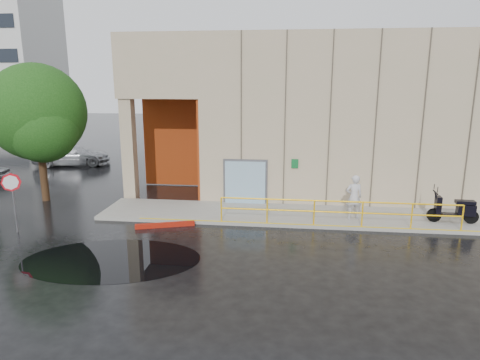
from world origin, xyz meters
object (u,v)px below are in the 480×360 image
Objects in this scene: scooter at (455,202)px; car_c at (71,155)px; red_curb at (165,225)px; person at (354,197)px; tree_near at (38,116)px; stop_sign at (12,189)px.

car_c is (-21.93, 10.27, -0.29)m from scooter.
scooter is 0.84× the size of red_curb.
tree_near is (-14.62, 1.47, 3.09)m from person.
stop_sign is at bearing -166.84° from red_curb.
person is 0.79× the size of stop_sign.
person is 20.65m from car_c.
red_curb is at bearing -152.34° from car_c.
stop_sign is at bearing 2.43° from person.
red_curb is at bearing -23.56° from tree_near.
stop_sign reaches higher than person.
car_c is at bearing 157.48° from scooter.
red_curb is at bearing 1.67° from person.
scooter is at bearing -4.60° from tree_near.
stop_sign reaches higher than red_curb.
red_curb is 8.58m from tree_near.
tree_near is (-6.91, 3.01, 4.10)m from red_curb.
stop_sign reaches higher than car_c.
person is 4.01m from scooter.
red_curb is 15.61m from car_c.
stop_sign is 5.12m from tree_near.
tree_near is at bearing 177.97° from scooter.
person is at bearing -177.90° from scooter.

